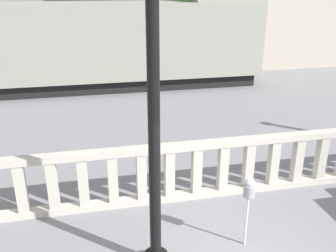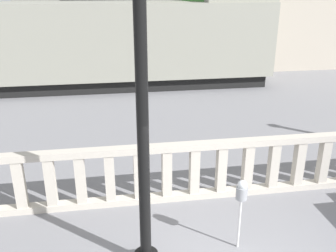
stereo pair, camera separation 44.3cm
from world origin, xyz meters
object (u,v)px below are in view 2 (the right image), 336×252
(lamppost, at_px, (142,95))
(parking_meter, at_px, (242,194))
(train_near, at_px, (19,46))
(tree_left, at_px, (220,1))
(train_far, at_px, (175,20))

(lamppost, height_order, parking_meter, lamppost)
(train_near, xyz_separation_m, tree_left, (8.87, 0.97, 1.70))
(parking_meter, relative_size, train_far, 0.06)
(lamppost, distance_m, train_near, 12.19)
(parking_meter, distance_m, train_near, 12.69)
(parking_meter, height_order, train_far, train_far)
(train_near, height_order, tree_left, tree_left)
(parking_meter, height_order, tree_left, tree_left)
(lamppost, height_order, train_near, lamppost)
(lamppost, xyz_separation_m, tree_left, (4.75, 12.39, 0.67))
(parking_meter, xyz_separation_m, train_far, (2.78, 22.11, 0.72))
(train_near, relative_size, train_far, 1.04)
(parking_meter, distance_m, tree_left, 12.88)
(train_far, bearing_deg, parking_meter, -97.17)
(lamppost, xyz_separation_m, train_near, (-4.12, 11.43, -1.03))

